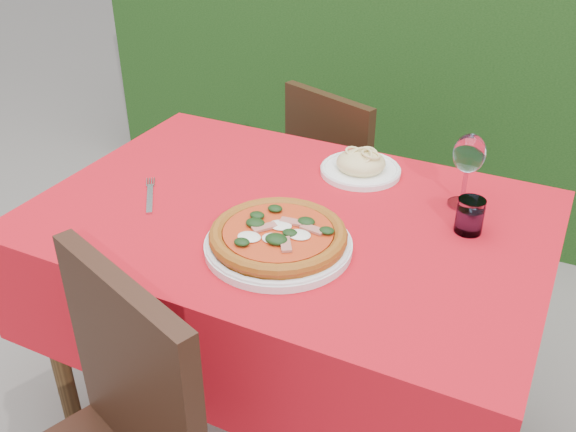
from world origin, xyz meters
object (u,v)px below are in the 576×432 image
at_px(chair_far, 343,182).
at_px(wine_glass, 469,157).
at_px(pizza_plate, 278,238).
at_px(fork, 150,199).
at_px(pasta_plate, 361,166).
at_px(water_glass, 470,217).

height_order(chair_far, wine_glass, wine_glass).
height_order(pizza_plate, fork, pizza_plate).
height_order(pizza_plate, pasta_plate, same).
height_order(pasta_plate, wine_glass, wine_glass).
height_order(wine_glass, fork, wine_glass).
distance_m(chair_far, pasta_plate, 0.55).
bearing_deg(wine_glass, pasta_plate, 169.76).
relative_size(pizza_plate, water_glass, 4.52).
bearing_deg(fork, chair_far, 38.60).
bearing_deg(pizza_plate, wine_glass, 49.80).
height_order(chair_far, pasta_plate, chair_far).
xyz_separation_m(pizza_plate, water_glass, (0.37, 0.27, 0.01)).
height_order(pasta_plate, fork, pasta_plate).
bearing_deg(pizza_plate, pasta_plate, 85.82).
distance_m(water_glass, wine_glass, 0.16).
relative_size(wine_glass, fork, 0.95).
xyz_separation_m(pasta_plate, water_glass, (0.34, -0.17, 0.02)).
height_order(chair_far, water_glass, water_glass).
relative_size(pasta_plate, fork, 1.09).
xyz_separation_m(pasta_plate, wine_glass, (0.29, -0.05, 0.11)).
xyz_separation_m(water_glass, wine_glass, (-0.04, 0.12, 0.10)).
relative_size(chair_far, fork, 4.04).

